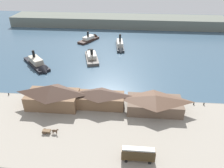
{
  "coord_description": "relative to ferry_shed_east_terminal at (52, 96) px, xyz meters",
  "views": [
    {
      "loc": [
        11.58,
        -76.82,
        50.97
      ],
      "look_at": [
        4.24,
        6.55,
        2.0
      ],
      "focal_mm": 34.73,
      "sensor_mm": 36.0,
      "label": 1
    }
  ],
  "objects": [
    {
      "name": "ferry_shed_west_terminal",
      "position": [
        18.17,
        1.4,
        -0.87
      ],
      "size": [
        18.3,
        7.67,
        7.36
      ],
      "color": "brown",
      "rests_on": "quay_promenade"
    },
    {
      "name": "ferry_approaching_east",
      "position": [
        6.21,
        49.85,
        -4.46
      ],
      "size": [
        11.24,
        21.37,
        9.14
      ],
      "color": "#514C47",
      "rests_on": "ground"
    },
    {
      "name": "ferry_moored_west",
      "position": [
        -19.8,
        34.86,
        -4.39
      ],
      "size": [
        21.51,
        22.57,
        10.07
      ],
      "color": "black",
      "rests_on": "ground"
    },
    {
      "name": "seawall_edge",
      "position": [
        17.02,
        6.92,
        -5.3
      ],
      "size": [
        110.0,
        0.8,
        1.0
      ],
      "primitive_type": "cube",
      "color": "slate",
      "rests_on": "ground"
    },
    {
      "name": "quay_promenade",
      "position": [
        17.02,
        -11.48,
        -5.2
      ],
      "size": [
        110.0,
        36.0,
        1.2
      ],
      "primitive_type": "cube",
      "color": "gray",
      "rests_on": "ground"
    },
    {
      "name": "ferry_shed_east_terminal",
      "position": [
        0.0,
        0.0,
        0.0
      ],
      "size": [
        19.74,
        10.23,
        9.06
      ],
      "color": "brown",
      "rests_on": "quay_promenade"
    },
    {
      "name": "horse_cart",
      "position": [
        3.7,
        -15.12,
        -3.67
      ],
      "size": [
        5.53,
        1.49,
        1.87
      ],
      "color": "brown",
      "rests_on": "quay_promenade"
    },
    {
      "name": "ferry_near_quay",
      "position": [
        0.44,
        81.04,
        -4.57
      ],
      "size": [
        14.01,
        19.16,
        8.74
      ],
      "color": "black",
      "rests_on": "ground"
    },
    {
      "name": "mooring_post_west",
      "position": [
        -21.13,
        5.53,
        -4.15
      ],
      "size": [
        0.44,
        0.44,
        0.9
      ],
      "primitive_type": "cylinder",
      "color": "black",
      "rests_on": "quay_promenade"
    },
    {
      "name": "ferry_shed_customs_shed",
      "position": [
        38.55,
        0.32,
        -1.24
      ],
      "size": [
        20.44,
        10.45,
        6.63
      ],
      "color": "brown",
      "rests_on": "quay_promenade"
    },
    {
      "name": "mooring_post_center_east",
      "position": [
        58.29,
        5.46,
        -4.15
      ],
      "size": [
        0.44,
        0.44,
        0.9
      ],
      "primitive_type": "cylinder",
      "color": "black",
      "rests_on": "quay_promenade"
    },
    {
      "name": "far_headland",
      "position": [
        17.02,
        120.52,
        -1.8
      ],
      "size": [
        180.0,
        24.0,
        8.0
      ],
      "primitive_type": "cube",
      "color": "#60665B",
      "rests_on": "ground"
    },
    {
      "name": "ferry_moored_east",
      "position": [
        22.11,
        66.71,
        -4.21
      ],
      "size": [
        6.85,
        22.42,
        10.3
      ],
      "color": "#23282D",
      "rests_on": "ground"
    },
    {
      "name": "mooring_post_east",
      "position": [
        54.39,
        5.31,
        -4.15
      ],
      "size": [
        0.44,
        0.44,
        0.9
      ],
      "primitive_type": "cylinder",
      "color": "black",
      "rests_on": "quay_promenade"
    },
    {
      "name": "street_tram",
      "position": [
        32.17,
        -23.61,
        -1.96
      ],
      "size": [
        9.39,
        2.48,
        4.58
      ],
      "color": "#4C381E",
      "rests_on": "quay_promenade"
    },
    {
      "name": "ground_plane",
      "position": [
        17.02,
        10.52,
        -5.8
      ],
      "size": [
        320.0,
        320.0,
        0.0
      ],
      "primitive_type": "plane",
      "color": "#385166"
    }
  ]
}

